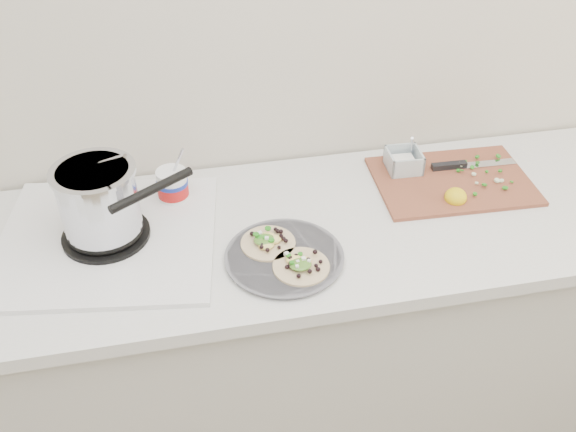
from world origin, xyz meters
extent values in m
cube|color=beige|center=(0.00, 1.73, 1.30)|extent=(3.50, 0.05, 2.60)
cube|color=beige|center=(0.00, 1.43, 0.43)|extent=(2.40, 0.62, 0.86)
cube|color=silver|center=(0.00, 1.41, 0.88)|extent=(2.44, 0.66, 0.04)
cube|color=silver|center=(-0.46, 1.45, 0.91)|extent=(0.63, 0.59, 0.01)
cylinder|color=black|center=(-0.46, 1.45, 0.92)|extent=(0.23, 0.23, 0.01)
torus|color=black|center=(-0.46, 1.45, 0.94)|extent=(0.20, 0.20, 0.02)
cylinder|color=silver|center=(-0.46, 1.45, 1.04)|extent=(0.20, 0.20, 0.18)
cylinder|color=#5D5C64|center=(-0.02, 1.28, 0.91)|extent=(0.29, 0.29, 0.01)
cylinder|color=#5D5C64|center=(-0.02, 1.28, 0.91)|extent=(0.30, 0.30, 0.00)
cylinder|color=white|center=(-0.28, 1.59, 0.95)|extent=(0.08, 0.08, 0.10)
cylinder|color=red|center=(-0.28, 1.59, 0.95)|extent=(0.09, 0.09, 0.04)
cylinder|color=#192D99|center=(-0.28, 1.59, 0.97)|extent=(0.09, 0.09, 0.01)
cube|color=brown|center=(0.53, 1.52, 0.91)|extent=(0.46, 0.33, 0.01)
cube|color=white|center=(0.41, 1.60, 0.93)|extent=(0.06, 0.06, 0.03)
ellipsoid|color=yellow|center=(0.50, 1.42, 0.93)|extent=(0.06, 0.06, 0.05)
cube|color=silver|center=(0.67, 1.57, 0.91)|extent=(0.17, 0.04, 0.00)
cube|color=black|center=(0.55, 1.58, 0.92)|extent=(0.11, 0.03, 0.02)
camera|label=1|loc=(-0.26, 0.08, 1.99)|focal=40.00mm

